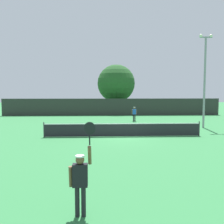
# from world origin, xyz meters

# --- Properties ---
(ground_plane) EXTENTS (120.00, 120.00, 0.00)m
(ground_plane) POSITION_xyz_m (0.00, 0.00, 0.00)
(ground_plane) COLOR #2D723D
(tennis_net) EXTENTS (11.26, 0.08, 1.07)m
(tennis_net) POSITION_xyz_m (0.00, 0.00, 0.51)
(tennis_net) COLOR #232328
(tennis_net) RESTS_ON ground
(perimeter_fence) EXTENTS (29.96, 0.12, 2.32)m
(perimeter_fence) POSITION_xyz_m (0.00, 16.27, 1.16)
(perimeter_fence) COLOR #2D332D
(perimeter_fence) RESTS_ON ground
(player_serving) EXTENTS (0.67, 0.38, 2.42)m
(player_serving) POSITION_xyz_m (-2.07, -11.23, 1.05)
(player_serving) COLOR black
(player_serving) RESTS_ON ground
(player_receiving) EXTENTS (0.57, 0.23, 1.56)m
(player_receiving) POSITION_xyz_m (2.09, 9.14, 0.95)
(player_receiving) COLOR blue
(player_receiving) RESTS_ON ground
(tennis_ball) EXTENTS (0.07, 0.07, 0.07)m
(tennis_ball) POSITION_xyz_m (2.87, 1.12, 0.03)
(tennis_ball) COLOR #CCE033
(tennis_ball) RESTS_ON ground
(light_pole) EXTENTS (1.18, 0.28, 8.25)m
(light_pole) POSITION_xyz_m (7.65, 4.09, 4.69)
(light_pole) COLOR gray
(light_pole) RESTS_ON ground
(large_tree) EXTENTS (5.69, 5.69, 7.38)m
(large_tree) POSITION_xyz_m (0.78, 19.95, 4.52)
(large_tree) COLOR brown
(large_tree) RESTS_ON ground
(parked_car_near) EXTENTS (2.26, 4.35, 1.69)m
(parked_car_near) POSITION_xyz_m (10.40, 22.35, 0.78)
(parked_car_near) COLOR white
(parked_car_near) RESTS_ON ground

